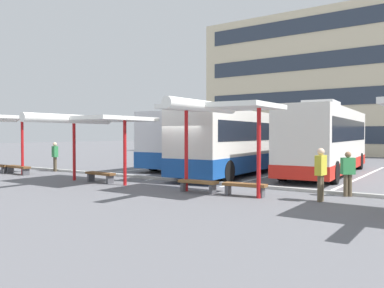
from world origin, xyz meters
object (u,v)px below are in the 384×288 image
(waiting_passenger_2, at_px, (321,171))
(waiting_shelter_1, at_px, (93,120))
(coach_bus_0, at_px, (208,140))
(bench_4, at_px, (245,187))
(waiting_passenger_0, at_px, (55,155))
(coach_bus_1, at_px, (242,142))
(waiting_shelter_2, at_px, (217,109))
(bench_1, at_px, (18,168))
(waiting_shelter_0, at_px, (3,119))
(coach_bus_2, at_px, (327,141))
(bench_3, at_px, (198,184))
(bench_2, at_px, (100,175))
(waiting_passenger_1, at_px, (348,171))

(waiting_passenger_2, bearing_deg, waiting_shelter_1, -174.64)
(coach_bus_0, relative_size, bench_4, 7.82)
(coach_bus_0, height_order, waiting_passenger_0, coach_bus_0)
(coach_bus_1, relative_size, waiting_shelter_2, 2.71)
(bench_1, distance_m, waiting_passenger_2, 15.91)
(bench_1, distance_m, bench_4, 13.40)
(bench_1, relative_size, waiting_shelter_2, 0.46)
(bench_1, bearing_deg, waiting_shelter_0, -162.17)
(coach_bus_2, distance_m, bench_1, 16.60)
(waiting_shelter_0, distance_m, bench_3, 12.77)
(bench_2, bearing_deg, waiting_passenger_0, 160.76)
(coach_bus_0, distance_m, waiting_shelter_0, 12.43)
(bench_2, distance_m, waiting_shelter_2, 6.74)
(bench_4, relative_size, waiting_passenger_2, 0.92)
(coach_bus_1, bearing_deg, waiting_shelter_0, -144.40)
(coach_bus_1, relative_size, coach_bus_2, 1.03)
(bench_3, relative_size, bench_4, 0.98)
(coach_bus_1, height_order, waiting_passenger_0, coach_bus_1)
(waiting_shelter_0, relative_size, bench_1, 2.34)
(waiting_shelter_0, relative_size, bench_3, 3.05)
(bench_4, distance_m, waiting_passenger_2, 2.61)
(bench_2, height_order, waiting_passenger_0, waiting_passenger_0)
(waiting_shelter_2, bearing_deg, coach_bus_2, 82.74)
(bench_4, height_order, waiting_passenger_2, waiting_passenger_2)
(waiting_passenger_2, bearing_deg, coach_bus_2, 104.03)
(coach_bus_1, height_order, bench_1, coach_bus_1)
(bench_1, height_order, bench_3, same)
(waiting_passenger_2, bearing_deg, waiting_shelter_0, -177.25)
(bench_1, xyz_separation_m, bench_2, (6.32, 0.02, -0.01))
(bench_3, xyz_separation_m, waiting_passenger_2, (4.29, 0.58, 0.66))
(waiting_passenger_1, bearing_deg, bench_3, -155.74)
(waiting_shelter_0, height_order, waiting_passenger_2, waiting_shelter_0)
(coach_bus_0, xyz_separation_m, waiting_shelter_0, (-6.58, -10.47, 1.21))
(waiting_passenger_2, bearing_deg, bench_3, -172.26)
(waiting_passenger_1, distance_m, waiting_passenger_2, 1.64)
(coach_bus_0, height_order, coach_bus_2, coach_bus_2)
(waiting_passenger_1, relative_size, waiting_passenger_2, 0.91)
(bench_4, height_order, waiting_passenger_1, waiting_passenger_1)
(coach_bus_1, xyz_separation_m, waiting_shelter_0, (-10.56, -7.56, 1.25))
(coach_bus_1, bearing_deg, waiting_passenger_1, -37.72)
(coach_bus_2, height_order, waiting_passenger_1, coach_bus_2)
(coach_bus_0, relative_size, waiting_passenger_1, 7.95)
(waiting_shelter_0, bearing_deg, coach_bus_2, 33.14)
(coach_bus_0, distance_m, bench_4, 12.75)
(waiting_passenger_0, bearing_deg, waiting_shelter_0, -116.03)
(coach_bus_0, distance_m, bench_2, 10.28)
(waiting_shelter_1, height_order, bench_2, waiting_shelter_1)
(waiting_passenger_1, bearing_deg, bench_2, -168.38)
(waiting_shelter_1, height_order, bench_3, waiting_shelter_1)
(coach_bus_0, height_order, coach_bus_1, coach_bus_0)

